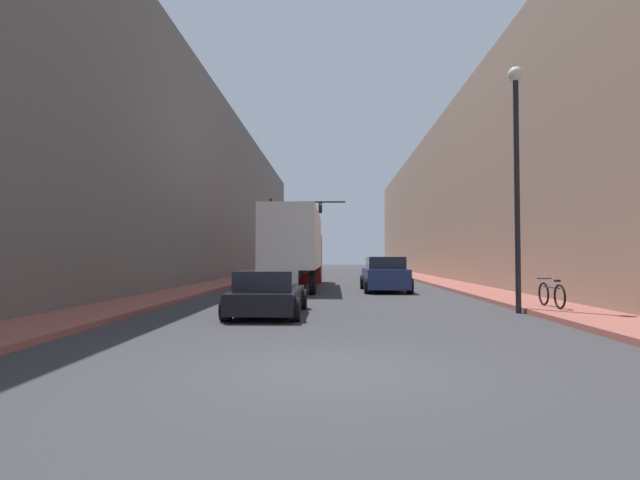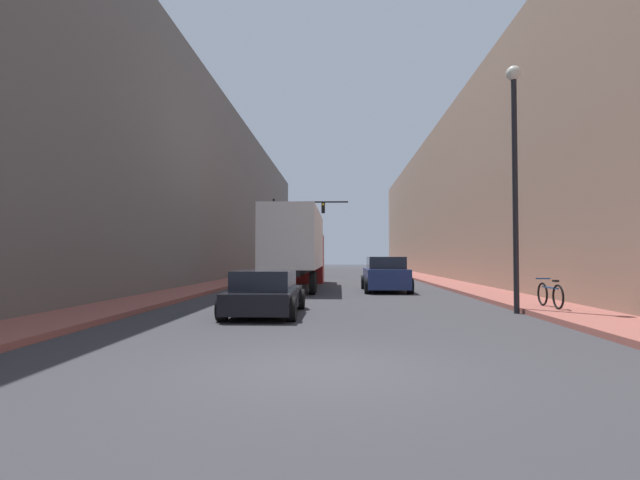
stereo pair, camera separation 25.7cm
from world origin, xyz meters
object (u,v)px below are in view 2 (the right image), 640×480
sedan_car (265,293)px  street_lamp (515,155)px  parked_bicycle (550,295)px  traffic_signal_gantry (291,223)px  semi_truck (298,246)px  suv_car (385,275)px

sedan_car → street_lamp: size_ratio=0.59×
parked_bicycle → sedan_car: bearing=-173.9°
traffic_signal_gantry → street_lamp: (9.39, -27.68, 0.06)m
semi_truck → parked_bicycle: 14.72m
traffic_signal_gantry → parked_bicycle: 29.61m
suv_car → traffic_signal_gantry: (-6.39, 18.35, 3.81)m
sedan_car → traffic_signal_gantry: (-2.06, 28.28, 4.00)m
suv_car → street_lamp: 10.54m
parked_bicycle → traffic_signal_gantry: bearing=110.9°
semi_truck → parked_bicycle: (8.57, -11.84, -1.72)m
suv_car → sedan_car: bearing=-113.6°
street_lamp → parked_bicycle: (1.09, 0.29, -4.14)m
street_lamp → semi_truck: bearing=121.7°
street_lamp → parked_bicycle: size_ratio=4.03×
traffic_signal_gantry → parked_bicycle: size_ratio=3.65×
semi_truck → suv_car: bearing=-32.0°
parked_bicycle → semi_truck: bearing=125.9°
street_lamp → sedan_car: bearing=-175.3°
sedan_car → street_lamp: (7.33, 0.60, 4.06)m
sedan_car → street_lamp: 8.40m
semi_truck → sedan_car: semi_truck is taller
sedan_car → suv_car: bearing=66.4°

